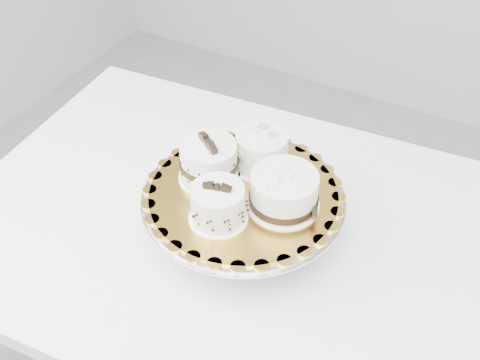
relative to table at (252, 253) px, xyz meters
The scene contains 7 objects.
table is the anchor object (origin of this frame).
cake_stand 0.15m from the table, 115.01° to the right, with size 0.39×0.39×0.10m.
cake_board 0.19m from the table, 115.01° to the right, with size 0.36×0.36×0.01m, color gold.
cake_swirl 0.24m from the table, 99.59° to the right, with size 0.12×0.12×0.09m.
cake_banded 0.24m from the table, behind, with size 0.15×0.15×0.10m.
cake_dots 0.24m from the table, 103.86° to the left, with size 0.12×0.12×0.08m.
cake_ribbon 0.23m from the table, 10.54° to the right, with size 0.16×0.16×0.07m.
Camera 1 is at (0.25, -0.66, 1.63)m, focal length 45.00 mm.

